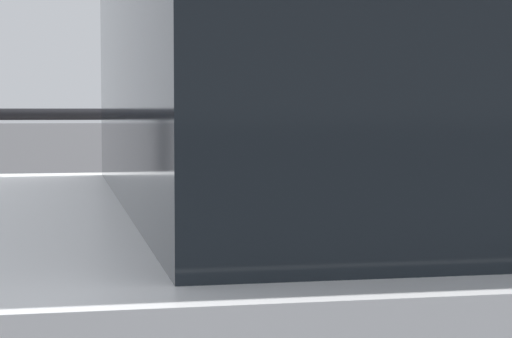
{
  "coord_description": "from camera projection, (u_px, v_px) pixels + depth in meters",
  "views": [
    {
      "loc": [
        -1.33,
        -3.15,
        1.29
      ],
      "look_at": [
        -0.61,
        0.57,
        1.05
      ],
      "focal_mm": 68.0,
      "sensor_mm": 36.0,
      "label": 1
    }
  ],
  "objects": [
    {
      "name": "background_railing",
      "position": [
        315.0,
        171.0,
        5.33
      ],
      "size": [
        24.06,
        0.06,
        1.15
      ],
      "color": "black",
      "rests_on": "sidewalk_curb"
    },
    {
      "name": "pedestrian_at_meter",
      "position": [
        203.0,
        162.0,
        3.69
      ],
      "size": [
        0.7,
        0.55,
        1.66
      ],
      "rotation": [
        0.0,
        0.0,
        -0.22
      ],
      "color": "slate",
      "rests_on": "sidewalk_curb"
    },
    {
      "name": "parking_meter",
      "position": [
        363.0,
        148.0,
        3.7
      ],
      "size": [
        0.16,
        0.17,
        1.41
      ],
      "rotation": [
        0.0,
        0.0,
        3.13
      ],
      "color": "slate",
      "rests_on": "sidewalk_curb"
    }
  ]
}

